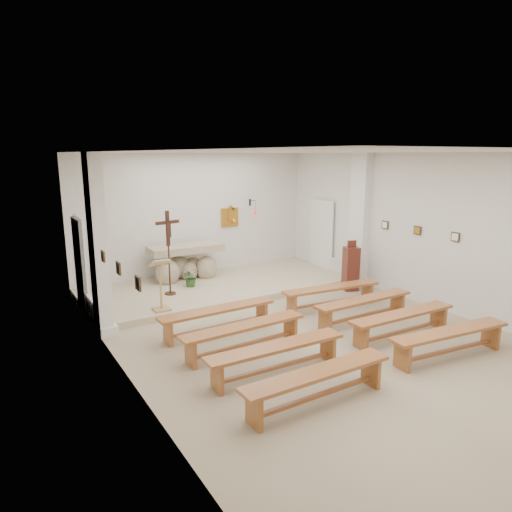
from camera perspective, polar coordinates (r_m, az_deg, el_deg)
ground at (r=9.25m, az=5.76°, el=-9.40°), size 7.00×10.00×0.00m
wall_left at (r=7.23m, az=-16.58°, el=-1.59°), size 0.02×10.00×3.50m
wall_right at (r=11.19m, az=20.39°, el=3.04°), size 0.02×10.00×3.50m
wall_back at (r=13.02m, az=-7.46°, el=4.96°), size 7.00×0.02×3.50m
ceiling at (r=8.58m, az=6.28°, el=12.75°), size 7.00×10.00×0.02m
sanctuary_platform at (r=12.04m, az=-4.33°, el=-3.75°), size 6.98×3.00×0.15m
pilaster_left at (r=9.16m, az=-19.13°, el=1.16°), size 0.26×0.55×3.50m
pilaster_right at (r=12.43m, az=12.82°, el=4.39°), size 0.26×0.55×3.50m
gold_wall_relief at (r=13.46m, az=-3.30°, el=4.86°), size 0.55×0.04×0.55m
sanctuary_lamp at (r=13.56m, az=-0.19°, el=5.62°), size 0.11×0.36×0.44m
station_frame_left_front at (r=6.49m, az=-14.54°, el=-3.32°), size 0.03×0.20×0.20m
station_frame_left_mid at (r=7.43m, az=-16.82°, el=-1.47°), size 0.03×0.20×0.20m
station_frame_left_rear at (r=8.38m, az=-18.58°, el=-0.03°), size 0.03×0.20×0.20m
station_frame_right_front at (r=10.71m, az=23.65°, el=2.21°), size 0.03×0.20×0.20m
station_frame_right_mid at (r=11.30m, az=19.53°, el=3.03°), size 0.03×0.20×0.20m
station_frame_right_rear at (r=11.95m, az=15.83°, el=3.76°), size 0.03×0.20×0.20m
radiator_left at (r=10.19m, az=-19.74°, el=-6.40°), size 0.10×0.85×0.52m
radiator_right at (r=13.25m, az=10.60°, el=-1.54°), size 0.10×0.85×0.52m
altar at (r=12.46m, az=-8.82°, el=-1.08°), size 1.99×0.91×1.02m
lectern at (r=10.01m, az=-11.81°, el=-3.55°), size 0.42×0.36×1.15m
crucifix_stand at (r=10.97m, az=-10.87°, el=1.14°), size 0.61×0.27×2.02m
potted_plant at (r=11.77m, az=-8.13°, el=-2.62°), size 0.48×0.43×0.48m
donation_pedestal at (r=12.02m, az=11.76°, el=-1.52°), size 0.45×0.45×1.31m
bench_left_front at (r=9.05m, az=-4.81°, el=-7.29°), size 2.42×0.44×0.51m
bench_right_front at (r=10.60m, az=9.39°, el=-4.43°), size 2.44×0.62×0.51m
bench_left_second at (r=8.20m, az=-1.52°, el=-9.41°), size 2.43×0.47×0.51m
bench_right_second at (r=9.88m, az=13.31°, el=-5.88°), size 2.42×0.40×0.51m
bench_left_third at (r=7.40m, az=2.57°, el=-11.97°), size 2.42×0.44×0.51m
bench_right_third at (r=9.22m, az=17.84°, el=-7.50°), size 2.42×0.44×0.51m
bench_left_fourth at (r=6.65m, az=7.72°, el=-15.03°), size 2.42×0.40×0.51m
bench_right_fourth at (r=8.64m, az=23.06°, el=-9.30°), size 2.44×0.65×0.51m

